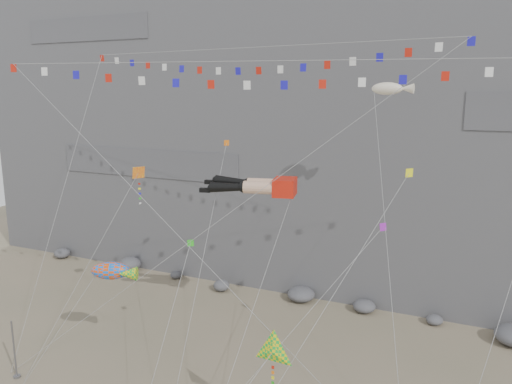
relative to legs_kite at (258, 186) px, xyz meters
The scene contains 14 objects.
cliff 28.04m from the legs_kite, 90.30° to the left, with size 80.00×28.00×50.00m, color slate.
talus_boulders 16.03m from the legs_kite, 90.73° to the left, with size 60.00×3.00×1.20m, color #5E5E63, non-canonical shape.
anchor_pole_left 20.26m from the legs_kite, 144.08° to the right, with size 0.12×0.12×4.23m, color slate.
legs_kite is the anchor object (origin of this frame).
flag_banner_upper 10.34m from the legs_kite, 127.33° to the left, with size 30.53×14.51×28.85m.
flag_banner_lower 8.97m from the legs_kite, 57.56° to the right, with size 34.71×11.25×25.65m.
harlequin_kite 9.19m from the legs_kite, 167.53° to the right, with size 5.18×9.28×16.35m.
fish_windsock 11.74m from the legs_kite, 141.12° to the right, with size 6.58×5.58×9.70m.
delta_kite 12.87m from the legs_kite, 62.16° to the right, with size 4.78×6.41×9.26m.
blimp_windsock 11.72m from the legs_kite, 36.78° to the left, with size 6.51×16.15×25.42m.
small_kite_a 4.73m from the legs_kite, 151.71° to the left, with size 3.77×14.61×21.18m.
small_kite_b 9.16m from the legs_kite, ahead, with size 8.90×12.35×18.15m.
small_kite_c 6.71m from the legs_kite, 117.53° to the right, with size 1.54×8.72×12.69m.
small_kite_d 10.17m from the legs_kite, ahead, with size 7.48×15.64×21.78m.
Camera 1 is at (14.26, -25.17, 19.57)m, focal length 35.00 mm.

